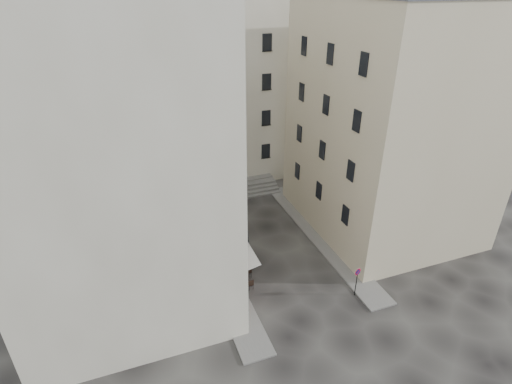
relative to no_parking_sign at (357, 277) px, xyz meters
name	(u,v)px	position (x,y,z in m)	size (l,w,h in m)	color
ground	(284,269)	(-3.37, 4.25, -1.60)	(90.00, 90.00, 0.00)	black
sidewalk_left	(211,250)	(-7.87, 8.25, -1.54)	(2.00, 22.00, 0.12)	slate
sidewalk_right	(319,235)	(1.13, 7.25, -1.54)	(2.00, 18.00, 0.12)	slate
building_left	(110,142)	(-13.87, 7.25, 8.71)	(12.20, 16.20, 20.60)	beige
building_right	(392,119)	(7.13, 7.75, 7.71)	(12.20, 14.20, 18.60)	beige
building_back	(203,87)	(-4.37, 23.25, 7.71)	(18.20, 10.20, 18.60)	beige
cafe_storefront	(223,253)	(-7.69, 5.25, 0.28)	(1.74, 7.30, 3.50)	#44090E
stone_steps	(233,190)	(-3.37, 16.82, -1.20)	(9.00, 3.15, 0.80)	slate
bollard_near	(247,282)	(-6.62, 3.25, -1.08)	(0.12, 0.12, 0.98)	black
bollard_mid	(232,253)	(-6.62, 6.75, -1.08)	(0.12, 0.12, 0.98)	black
bollard_far	(219,229)	(-6.62, 10.25, -1.08)	(0.12, 0.12, 0.98)	black
no_parking_sign	(357,277)	(0.00, 0.00, 0.00)	(0.50, 0.17, 2.26)	black
bistro_table_a	(245,285)	(-6.82, 3.07, -1.18)	(1.17, 0.55, 0.82)	black
bistro_table_b	(242,272)	(-6.64, 4.33, -1.10)	(1.40, 0.66, 0.98)	black
bistro_table_c	(243,264)	(-6.22, 5.19, -1.14)	(1.28, 0.60, 0.90)	black
bistro_table_d	(231,246)	(-6.36, 7.76, -1.17)	(1.20, 0.56, 0.85)	black
bistro_table_e	(228,244)	(-6.49, 8.16, -1.18)	(1.18, 0.56, 0.83)	black
pedestrian	(246,239)	(-5.18, 7.61, -0.73)	(0.64, 0.42, 1.74)	#222228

